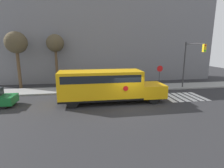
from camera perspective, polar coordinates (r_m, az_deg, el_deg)
ground_plane at (r=15.26m, az=5.48°, el=-7.31°), size 60.00×60.00×0.00m
sidewalk_strip at (r=21.34m, az=1.09°, el=-1.45°), size 44.00×3.00×0.15m
building_backdrop at (r=27.22m, az=-1.37°, el=15.02°), size 32.00×4.00×12.95m
crosswalk_stripes at (r=19.47m, az=22.25°, el=-3.88°), size 4.00×3.20×0.01m
school_bus at (r=15.81m, az=-1.99°, el=-0.26°), size 9.60×2.57×2.95m
stop_sign at (r=21.96m, az=15.26°, el=3.34°), size 0.73×0.10×2.84m
traffic_light at (r=22.04m, az=24.20°, el=7.58°), size 0.28×3.55×5.63m
tree_near_sidewalk at (r=23.85m, az=-18.05°, el=12.24°), size 2.22×2.22×6.64m
tree_far_sidewalk at (r=24.08m, az=-28.83°, el=11.52°), size 2.57×2.57×6.85m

